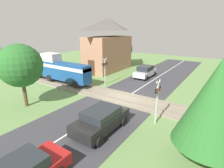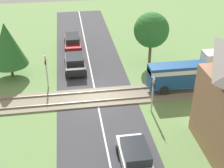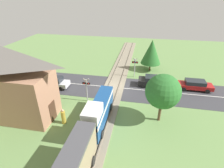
% 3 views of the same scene
% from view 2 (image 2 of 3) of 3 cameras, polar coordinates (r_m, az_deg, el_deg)
% --- Properties ---
extents(ground_plane, '(60.00, 60.00, 0.00)m').
position_cam_2_polar(ground_plane, '(25.45, -2.86, -2.56)').
color(ground_plane, '#66894C').
extents(road_surface, '(48.00, 6.40, 0.02)m').
position_cam_2_polar(road_surface, '(25.45, -2.86, -2.54)').
color(road_surface, '#38383D').
rests_on(road_surface, ground_plane).
extents(track_bed, '(2.80, 48.00, 0.24)m').
position_cam_2_polar(track_bed, '(25.42, -2.87, -2.43)').
color(track_bed, gray).
rests_on(track_bed, ground_plane).
extents(car_near_crossing, '(3.99, 1.95, 1.46)m').
position_cam_2_polar(car_near_crossing, '(29.60, -6.78, 3.92)').
color(car_near_crossing, black).
rests_on(car_near_crossing, ground_plane).
extents(car_far_side, '(3.93, 1.82, 1.51)m').
position_cam_2_polar(car_far_side, '(18.88, 4.25, -13.16)').
color(car_far_side, silver).
rests_on(car_far_side, ground_plane).
extents(car_behind_queue, '(4.52, 1.78, 1.37)m').
position_cam_2_polar(car_behind_queue, '(34.62, -7.23, 7.77)').
color(car_behind_queue, '#A81919').
rests_on(car_behind_queue, ground_plane).
extents(crossing_signal_west_approach, '(0.90, 0.18, 3.04)m').
position_cam_2_polar(crossing_signal_west_approach, '(26.68, -11.99, 3.21)').
color(crossing_signal_west_approach, '#B7B7B7').
rests_on(crossing_signal_west_approach, ground_plane).
extents(crossing_signal_east_approach, '(0.90, 0.18, 3.04)m').
position_cam_2_polar(crossing_signal_east_approach, '(22.99, 7.47, -0.96)').
color(crossing_signal_east_approach, '#B7B7B7').
rests_on(crossing_signal_east_approach, ground_plane).
extents(pedestrian_by_station, '(0.41, 0.41, 1.66)m').
position_cam_2_polar(pedestrian_by_station, '(24.24, 17.78, -3.83)').
color(pedestrian_by_station, gold).
rests_on(pedestrian_by_station, ground_plane).
extents(tree_roadside_hedge, '(3.36, 3.36, 5.07)m').
position_cam_2_polar(tree_roadside_hedge, '(30.11, 7.22, 9.75)').
color(tree_roadside_hedge, brown).
rests_on(tree_roadside_hedge, ground_plane).
extents(tree_beyond_track, '(3.23, 3.23, 5.09)m').
position_cam_2_polar(tree_beyond_track, '(28.76, -18.64, 6.88)').
color(tree_beyond_track, brown).
rests_on(tree_beyond_track, ground_plane).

